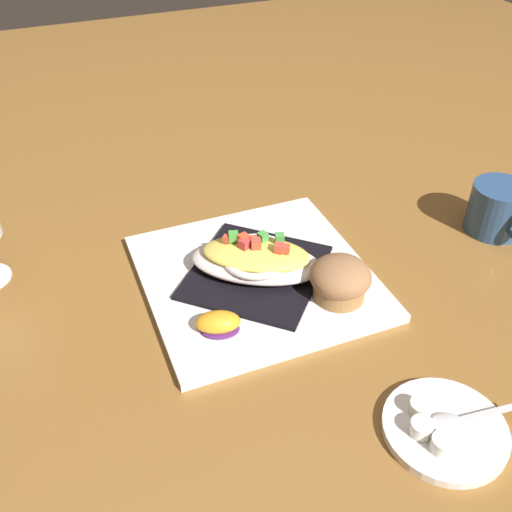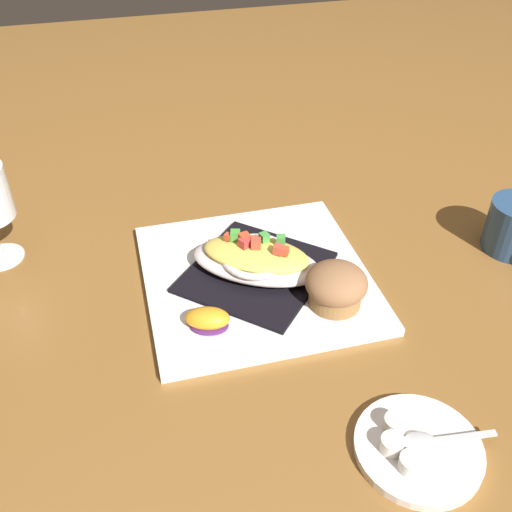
{
  "view_description": "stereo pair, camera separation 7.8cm",
  "coord_description": "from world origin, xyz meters",
  "px_view_note": "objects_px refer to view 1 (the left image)",
  "views": [
    {
      "loc": [
        0.57,
        -0.24,
        0.52
      ],
      "look_at": [
        0.0,
        0.0,
        0.04
      ],
      "focal_mm": 41.19,
      "sensor_mm": 36.0,
      "label": 1
    },
    {
      "loc": [
        0.59,
        -0.16,
        0.52
      ],
      "look_at": [
        0.0,
        0.0,
        0.04
      ],
      "focal_mm": 41.19,
      "sensor_mm": 36.0,
      "label": 2
    }
  ],
  "objects_px": {
    "creamer_saucer": "(445,429)",
    "creamer_cup_1": "(421,428)",
    "muffin": "(340,279)",
    "creamer_cup_0": "(420,408)",
    "spoon": "(451,422)",
    "gratin_dish": "(256,259)",
    "coffee_mug": "(497,211)",
    "creamer_cup_2": "(443,444)",
    "orange_garnish": "(218,323)",
    "square_plate": "(256,277)"
  },
  "relations": [
    {
      "from": "creamer_cup_2",
      "to": "muffin",
      "type": "bearing_deg",
      "value": 176.43
    },
    {
      "from": "orange_garnish",
      "to": "spoon",
      "type": "height_order",
      "value": "orange_garnish"
    },
    {
      "from": "orange_garnish",
      "to": "coffee_mug",
      "type": "distance_m",
      "value": 0.47
    },
    {
      "from": "muffin",
      "to": "spoon",
      "type": "distance_m",
      "value": 0.22
    },
    {
      "from": "orange_garnish",
      "to": "creamer_cup_1",
      "type": "height_order",
      "value": "orange_garnish"
    },
    {
      "from": "gratin_dish",
      "to": "creamer_cup_2",
      "type": "xyz_separation_m",
      "value": [
        0.32,
        0.07,
        -0.02
      ]
    },
    {
      "from": "muffin",
      "to": "creamer_cup_0",
      "type": "xyz_separation_m",
      "value": [
        0.19,
        -0.01,
        -0.02
      ]
    },
    {
      "from": "orange_garnish",
      "to": "gratin_dish",
      "type": "bearing_deg",
      "value": 134.58
    },
    {
      "from": "spoon",
      "to": "creamer_cup_0",
      "type": "xyz_separation_m",
      "value": [
        -0.03,
        -0.02,
        0.0
      ]
    },
    {
      "from": "gratin_dish",
      "to": "creamer_cup_1",
      "type": "distance_m",
      "value": 0.31
    },
    {
      "from": "creamer_cup_0",
      "to": "square_plate",
      "type": "bearing_deg",
      "value": -165.46
    },
    {
      "from": "gratin_dish",
      "to": "creamer_saucer",
      "type": "relative_size",
      "value": 1.52
    },
    {
      "from": "muffin",
      "to": "creamer_cup_2",
      "type": "relative_size",
      "value": 3.29
    },
    {
      "from": "square_plate",
      "to": "creamer_cup_1",
      "type": "distance_m",
      "value": 0.3
    },
    {
      "from": "square_plate",
      "to": "orange_garnish",
      "type": "relative_size",
      "value": 4.79
    },
    {
      "from": "square_plate",
      "to": "creamer_saucer",
      "type": "bearing_deg",
      "value": 16.09
    },
    {
      "from": "gratin_dish",
      "to": "creamer_cup_2",
      "type": "height_order",
      "value": "gratin_dish"
    },
    {
      "from": "gratin_dish",
      "to": "muffin",
      "type": "height_order",
      "value": "gratin_dish"
    },
    {
      "from": "square_plate",
      "to": "muffin",
      "type": "height_order",
      "value": "muffin"
    },
    {
      "from": "creamer_saucer",
      "to": "orange_garnish",
      "type": "bearing_deg",
      "value": -142.3
    },
    {
      "from": "muffin",
      "to": "creamer_cup_0",
      "type": "bearing_deg",
      "value": -2.78
    },
    {
      "from": "creamer_cup_0",
      "to": "creamer_cup_2",
      "type": "distance_m",
      "value": 0.05
    },
    {
      "from": "creamer_cup_2",
      "to": "creamer_cup_0",
      "type": "bearing_deg",
      "value": 173.05
    },
    {
      "from": "muffin",
      "to": "coffee_mug",
      "type": "distance_m",
      "value": 0.3
    },
    {
      "from": "creamer_cup_1",
      "to": "muffin",
      "type": "bearing_deg",
      "value": 173.86
    },
    {
      "from": "creamer_saucer",
      "to": "creamer_cup_0",
      "type": "xyz_separation_m",
      "value": [
        -0.02,
        -0.02,
        0.01
      ]
    },
    {
      "from": "gratin_dish",
      "to": "muffin",
      "type": "bearing_deg",
      "value": 44.25
    },
    {
      "from": "creamer_cup_0",
      "to": "creamer_cup_1",
      "type": "distance_m",
      "value": 0.03
    },
    {
      "from": "spoon",
      "to": "creamer_cup_0",
      "type": "bearing_deg",
      "value": -140.99
    },
    {
      "from": "gratin_dish",
      "to": "spoon",
      "type": "xyz_separation_m",
      "value": [
        0.3,
        0.09,
        -0.02
      ]
    },
    {
      "from": "orange_garnish",
      "to": "creamer_cup_2",
      "type": "distance_m",
      "value": 0.28
    },
    {
      "from": "gratin_dish",
      "to": "orange_garnish",
      "type": "xyz_separation_m",
      "value": [
        0.08,
        -0.08,
        -0.01
      ]
    },
    {
      "from": "square_plate",
      "to": "muffin",
      "type": "bearing_deg",
      "value": 44.3
    },
    {
      "from": "creamer_cup_2",
      "to": "creamer_cup_1",
      "type": "bearing_deg",
      "value": -161.17
    },
    {
      "from": "gratin_dish",
      "to": "coffee_mug",
      "type": "distance_m",
      "value": 0.38
    },
    {
      "from": "orange_garnish",
      "to": "square_plate",
      "type": "bearing_deg",
      "value": 134.56
    },
    {
      "from": "muffin",
      "to": "creamer_cup_1",
      "type": "relative_size",
      "value": 3.29
    },
    {
      "from": "creamer_cup_0",
      "to": "creamer_cup_1",
      "type": "height_order",
      "value": "same"
    },
    {
      "from": "creamer_cup_2",
      "to": "spoon",
      "type": "bearing_deg",
      "value": 127.09
    },
    {
      "from": "gratin_dish",
      "to": "creamer_saucer",
      "type": "bearing_deg",
      "value": 16.08
    },
    {
      "from": "creamer_saucer",
      "to": "creamer_cup_1",
      "type": "bearing_deg",
      "value": -96.95
    },
    {
      "from": "orange_garnish",
      "to": "creamer_cup_2",
      "type": "height_order",
      "value": "orange_garnish"
    },
    {
      "from": "spoon",
      "to": "creamer_cup_1",
      "type": "xyz_separation_m",
      "value": [
        -0.0,
        -0.03,
        0.0
      ]
    },
    {
      "from": "creamer_saucer",
      "to": "creamer_cup_2",
      "type": "relative_size",
      "value": 5.41
    },
    {
      "from": "orange_garnish",
      "to": "spoon",
      "type": "bearing_deg",
      "value": 38.49
    },
    {
      "from": "coffee_mug",
      "to": "creamer_cup_2",
      "type": "relative_size",
      "value": 4.74
    },
    {
      "from": "creamer_cup_0",
      "to": "muffin",
      "type": "bearing_deg",
      "value": 177.22
    },
    {
      "from": "gratin_dish",
      "to": "coffee_mug",
      "type": "relative_size",
      "value": 1.73
    },
    {
      "from": "coffee_mug",
      "to": "creamer_saucer",
      "type": "bearing_deg",
      "value": -46.93
    },
    {
      "from": "orange_garnish",
      "to": "creamer_cup_0",
      "type": "bearing_deg",
      "value": 38.42
    }
  ]
}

